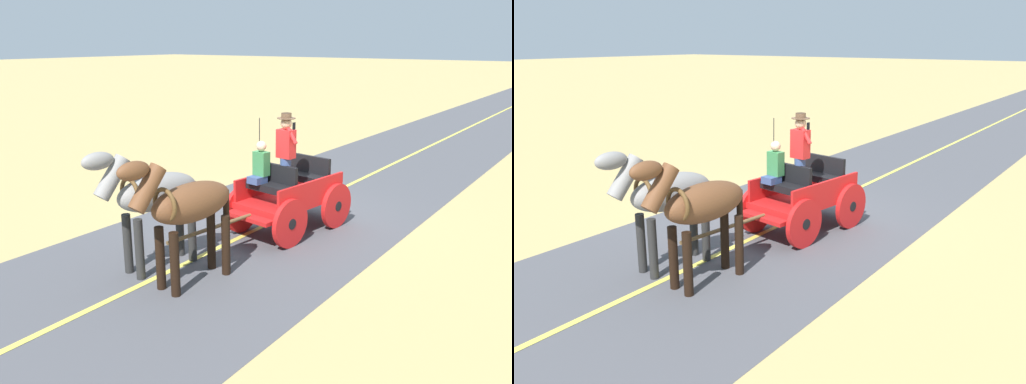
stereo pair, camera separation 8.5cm
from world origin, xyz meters
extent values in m
plane|color=tan|center=(0.00, 0.00, 0.00)|extent=(200.00, 200.00, 0.00)
cube|color=#4C4C51|center=(0.00, 0.00, 0.00)|extent=(5.42, 160.00, 0.01)
cube|color=#DBCC4C|center=(0.00, 0.00, 0.01)|extent=(0.12, 160.00, 0.00)
cube|color=red|center=(-0.54, 0.51, 0.66)|extent=(1.46, 2.33, 0.12)
cube|color=red|center=(-1.11, 0.59, 0.94)|extent=(0.32, 2.08, 0.44)
cube|color=red|center=(0.02, 0.44, 0.94)|extent=(0.32, 2.08, 0.44)
cube|color=red|center=(-0.39, 1.73, 0.56)|extent=(1.10, 0.37, 0.08)
cube|color=red|center=(-0.69, -0.68, 0.48)|extent=(0.74, 0.29, 0.06)
cube|color=black|center=(-0.47, 1.12, 1.04)|extent=(1.06, 0.48, 0.14)
cube|color=black|center=(-0.49, 0.94, 1.26)|extent=(1.02, 0.21, 0.44)
cube|color=black|center=(-0.60, 0.02, 1.04)|extent=(1.06, 0.48, 0.14)
cube|color=black|center=(-0.63, -0.15, 1.26)|extent=(1.02, 0.21, 0.44)
cylinder|color=red|center=(-1.09, 1.36, 0.48)|extent=(0.22, 0.96, 0.96)
cylinder|color=black|center=(-1.09, 1.36, 0.48)|extent=(0.15, 0.22, 0.21)
cylinder|color=red|center=(0.20, 1.20, 0.48)|extent=(0.22, 0.96, 0.96)
cylinder|color=black|center=(0.20, 1.20, 0.48)|extent=(0.15, 0.22, 0.21)
cylinder|color=red|center=(-1.28, -0.17, 0.48)|extent=(0.22, 0.96, 0.96)
cylinder|color=black|center=(-1.28, -0.17, 0.48)|extent=(0.15, 0.22, 0.21)
cylinder|color=red|center=(0.01, -0.33, 0.48)|extent=(0.22, 0.96, 0.96)
cylinder|color=black|center=(0.01, -0.33, 0.48)|extent=(0.15, 0.22, 0.21)
cylinder|color=brown|center=(-0.27, 2.70, 0.61)|extent=(0.32, 1.99, 0.07)
cylinder|color=black|center=(-0.17, 1.08, 1.74)|extent=(0.02, 0.02, 1.30)
cylinder|color=#384C7F|center=(-0.65, 0.86, 1.17)|extent=(0.22, 0.22, 0.90)
cube|color=red|center=(-0.65, 0.86, 1.90)|extent=(0.36, 0.26, 0.56)
sphere|color=tan|center=(-0.65, 0.86, 2.30)|extent=(0.22, 0.22, 0.22)
cylinder|color=#473323|center=(-0.65, 0.86, 2.40)|extent=(0.36, 0.36, 0.01)
cylinder|color=#473323|center=(-0.65, 0.86, 2.45)|extent=(0.20, 0.20, 0.10)
cylinder|color=red|center=(-0.83, 0.92, 2.08)|extent=(0.27, 0.11, 0.32)
cube|color=black|center=(-0.88, 0.95, 2.28)|extent=(0.03, 0.07, 0.14)
cube|color=#384C7F|center=(-0.21, 1.20, 1.18)|extent=(0.32, 0.35, 0.14)
cube|color=#387F47|center=(-0.22, 1.08, 1.49)|extent=(0.32, 0.24, 0.48)
sphere|color=beige|center=(-0.22, 1.08, 1.84)|extent=(0.20, 0.20, 0.20)
ellipsoid|color=brown|center=(-0.61, 3.55, 1.37)|extent=(0.75, 1.62, 0.64)
cylinder|color=black|center=(-0.72, 4.11, 0.53)|extent=(0.15, 0.15, 1.05)
cylinder|color=black|center=(-0.36, 4.07, 0.53)|extent=(0.15, 0.15, 1.05)
cylinder|color=black|center=(-0.86, 3.03, 0.53)|extent=(0.15, 0.15, 1.05)
cylinder|color=black|center=(-0.50, 2.98, 0.53)|extent=(0.15, 0.15, 1.05)
cylinder|color=brown|center=(-0.50, 4.38, 1.77)|extent=(0.34, 0.68, 0.73)
ellipsoid|color=brown|center=(-0.48, 4.60, 2.07)|extent=(0.29, 0.56, 0.28)
cube|color=black|center=(-0.51, 4.36, 1.81)|extent=(0.12, 0.51, 0.56)
cylinder|color=black|center=(-0.70, 2.81, 1.07)|extent=(0.11, 0.11, 0.70)
torus|color=brown|center=(-0.54, 4.09, 1.45)|extent=(0.55, 0.14, 0.55)
ellipsoid|color=gray|center=(0.27, 3.44, 1.37)|extent=(0.82, 1.63, 0.64)
cylinder|color=#272726|center=(0.18, 4.01, 0.53)|extent=(0.15, 0.15, 1.05)
cylinder|color=#272726|center=(0.54, 3.94, 0.53)|extent=(0.15, 0.15, 1.05)
cylinder|color=#272726|center=(-0.01, 2.93, 0.53)|extent=(0.15, 0.15, 1.05)
cylinder|color=#272726|center=(0.35, 2.87, 0.53)|extent=(0.15, 0.15, 1.05)
cylinder|color=gray|center=(0.41, 4.27, 1.77)|extent=(0.37, 0.68, 0.73)
ellipsoid|color=gray|center=(0.45, 4.48, 2.07)|extent=(0.31, 0.57, 0.28)
cube|color=#272726|center=(0.41, 4.25, 1.81)|extent=(0.15, 0.51, 0.56)
cylinder|color=#272726|center=(0.14, 2.71, 1.07)|extent=(0.11, 0.11, 0.70)
torus|color=brown|center=(0.36, 3.97, 1.45)|extent=(0.55, 0.16, 0.55)
camera|label=1|loc=(-6.13, 9.51, 3.85)|focal=37.28mm
camera|label=2|loc=(-6.20, 9.46, 3.85)|focal=37.28mm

